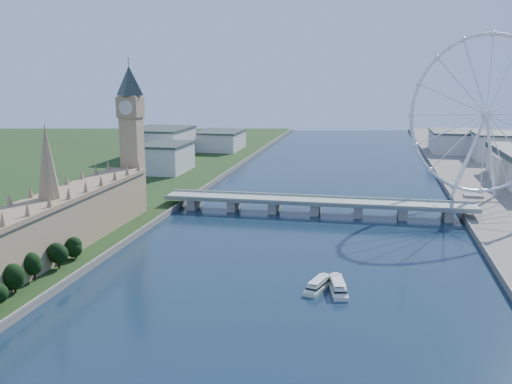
# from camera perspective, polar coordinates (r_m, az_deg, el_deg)

# --- Properties ---
(parliament_range) EXTENTS (24.00, 200.00, 70.00)m
(parliament_range) POSITION_cam_1_polar(r_m,az_deg,el_deg) (322.46, -19.73, -3.18)
(parliament_range) COLOR tan
(parliament_range) RESTS_ON ground
(big_ben) EXTENTS (20.02, 20.02, 110.00)m
(big_ben) POSITION_cam_1_polar(r_m,az_deg,el_deg) (409.49, -12.40, 7.12)
(big_ben) COLOR tan
(big_ben) RESTS_ON ground
(westminster_bridge) EXTENTS (220.00, 22.00, 9.50)m
(westminster_bridge) POSITION_cam_1_polar(r_m,az_deg,el_deg) (407.60, 6.00, -1.22)
(westminster_bridge) COLOR gray
(westminster_bridge) RESTS_ON ground
(london_eye) EXTENTS (113.60, 39.12, 124.30)m
(london_eye) POSITION_cam_1_polar(r_m,az_deg,el_deg) (459.24, 22.06, 7.13)
(london_eye) COLOR silver
(london_eye) RESTS_ON ground
(city_skyline) EXTENTS (505.00, 280.00, 32.00)m
(city_skyline) POSITION_cam_1_polar(r_m,az_deg,el_deg) (660.61, 11.63, 4.50)
(city_skyline) COLOR beige
(city_skyline) RESTS_ON ground
(tour_boat_near) EXTENTS (13.54, 25.96, 5.52)m
(tour_boat_near) POSITION_cam_1_polar(r_m,az_deg,el_deg) (268.78, 6.25, -9.65)
(tour_boat_near) COLOR beige
(tour_boat_near) RESTS_ON ground
(tour_boat_far) EXTENTS (12.24, 28.39, 6.07)m
(tour_boat_far) POSITION_cam_1_polar(r_m,az_deg,el_deg) (267.44, 8.16, -9.81)
(tour_boat_far) COLOR silver
(tour_boat_far) RESTS_ON ground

